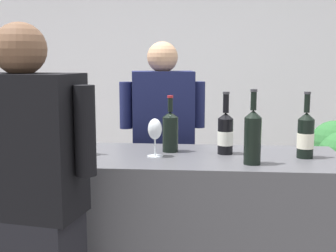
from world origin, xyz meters
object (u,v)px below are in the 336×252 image
object	(u,v)px
wine_bottle_0	(59,134)
wine_glass	(155,131)
person_guest	(29,235)
person_server	(163,169)
wine_bottle_3	(253,136)
wine_bottle_2	(170,131)
wine_bottle_5	(305,135)
wine_bottle_4	(225,133)
wine_bottle_1	(76,131)

from	to	relation	value
wine_bottle_0	wine_glass	xyz separation A→B (m)	(0.46, 0.08, 0.01)
wine_glass	person_guest	size ratio (longest dim) A/B	0.12
wine_glass	person_server	bearing A→B (deg)	92.22
wine_bottle_0	person_guest	distance (m)	0.56
wine_glass	wine_bottle_3	bearing A→B (deg)	-14.54
wine_bottle_0	person_server	world-z (taller)	person_server
wine_glass	person_guest	world-z (taller)	person_guest
wine_bottle_2	person_server	xyz separation A→B (m)	(-0.09, 0.50, -0.34)
wine_bottle_5	person_guest	xyz separation A→B (m)	(-1.19, -0.58, -0.32)
wine_glass	person_server	xyz separation A→B (m)	(-0.02, 0.63, -0.35)
wine_bottle_0	person_guest	bearing A→B (deg)	-87.73
wine_bottle_3	wine_bottle_4	size ratio (longest dim) A/B	1.09
wine_bottle_1	person_server	distance (m)	0.81
person_server	wine_bottle_3	bearing A→B (deg)	-56.73
wine_bottle_5	wine_bottle_1	bearing A→B (deg)	-178.17
person_server	person_guest	xyz separation A→B (m)	(-0.42, -1.16, 0.01)
wine_bottle_0	wine_bottle_2	bearing A→B (deg)	21.60
wine_bottle_1	wine_bottle_2	size ratio (longest dim) A/B	1.18
wine_bottle_5	person_guest	distance (m)	1.36
wine_bottle_1	wine_glass	bearing A→B (deg)	-0.80
wine_bottle_3	person_server	world-z (taller)	person_server
wine_bottle_1	wine_bottle_3	bearing A→B (deg)	-8.30
wine_bottle_2	wine_bottle_5	xyz separation A→B (m)	(0.68, -0.09, 0.00)
wine_bottle_0	wine_glass	size ratio (longest dim) A/B	1.75
wine_bottle_2	wine_bottle_3	world-z (taller)	wine_bottle_3
wine_bottle_2	person_guest	bearing A→B (deg)	-127.75
wine_bottle_3	wine_bottle_4	bearing A→B (deg)	117.92
wine_bottle_4	person_guest	xyz separation A→B (m)	(-0.80, -0.63, -0.32)
wine_bottle_0	wine_bottle_4	world-z (taller)	wine_bottle_0
wine_bottle_1	wine_bottle_5	distance (m)	1.15
wine_bottle_1	wine_glass	world-z (taller)	wine_bottle_1
person_guest	wine_bottle_5	bearing A→B (deg)	25.86
wine_bottle_4	person_server	distance (m)	0.73
wine_bottle_0	wine_bottle_5	size ratio (longest dim) A/B	1.03
wine_bottle_3	wine_bottle_2	bearing A→B (deg)	148.17
wine_bottle_2	wine_glass	size ratio (longest dim) A/B	1.54
person_guest	wine_bottle_1	bearing A→B (deg)	85.40
wine_bottle_1	wine_bottle_4	xyz separation A→B (m)	(0.76, 0.09, -0.02)
wine_bottle_5	person_server	bearing A→B (deg)	142.55
wine_bottle_4	person_guest	distance (m)	1.07
wine_bottle_1	person_server	bearing A→B (deg)	58.74
wine_glass	wine_bottle_1	bearing A→B (deg)	179.20
wine_bottle_0	wine_glass	bearing A→B (deg)	10.00
wine_bottle_4	wine_glass	bearing A→B (deg)	-164.58
wine_bottle_2	wine_bottle_1	bearing A→B (deg)	-165.36
wine_bottle_1	person_guest	size ratio (longest dim) A/B	0.22
wine_bottle_4	wine_bottle_5	xyz separation A→B (m)	(0.39, -0.05, 0.00)
wine_bottle_5	wine_glass	xyz separation A→B (m)	(-0.74, -0.04, 0.02)
wine_bottle_1	wine_bottle_2	world-z (taller)	wine_bottle_1
wine_bottle_0	person_server	bearing A→B (deg)	58.26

